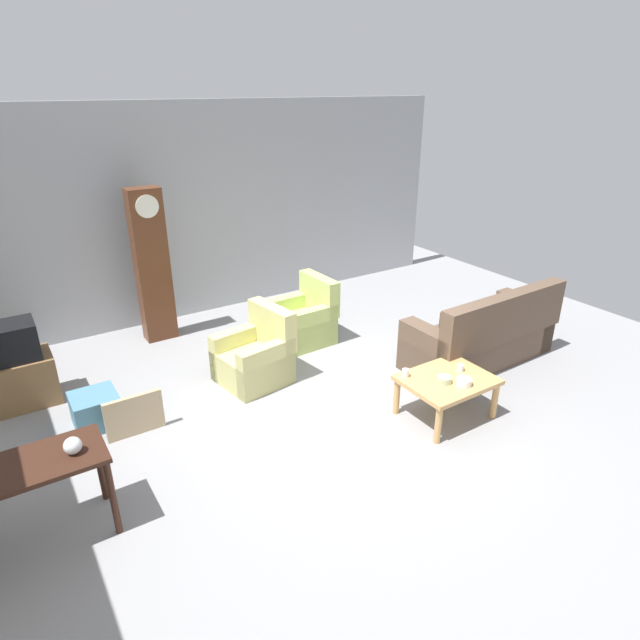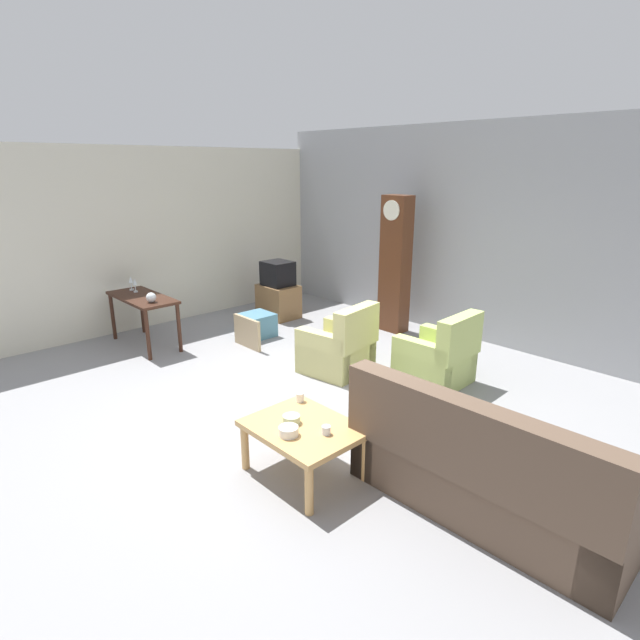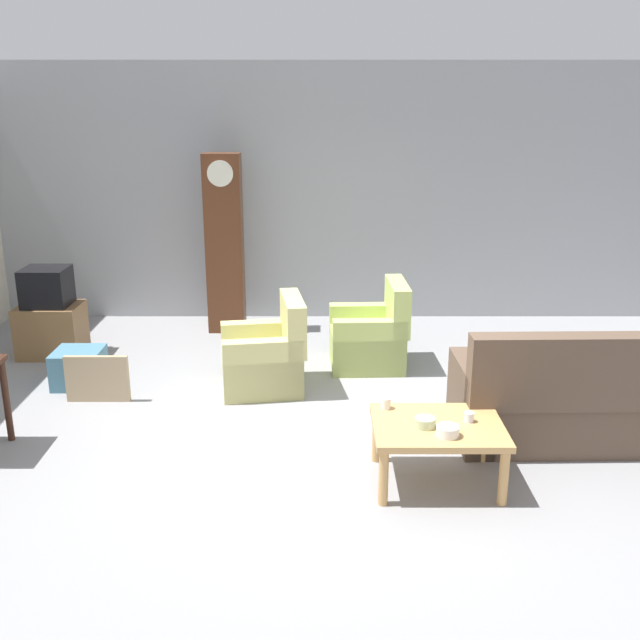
# 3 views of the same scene
# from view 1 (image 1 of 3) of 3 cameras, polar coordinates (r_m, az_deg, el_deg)

# --- Properties ---
(ground_plane) EXTENTS (10.40, 10.40, 0.00)m
(ground_plane) POSITION_cam_1_polar(r_m,az_deg,el_deg) (6.27, 2.61, -8.98)
(ground_plane) COLOR gray
(garage_door_wall) EXTENTS (8.40, 0.16, 3.20)m
(garage_door_wall) POSITION_cam_1_polar(r_m,az_deg,el_deg) (8.64, -11.39, 11.39)
(garage_door_wall) COLOR #9EA0A5
(garage_door_wall) RESTS_ON ground_plane
(couch_floral) EXTENTS (2.12, 0.92, 1.04)m
(couch_floral) POSITION_cam_1_polar(r_m,az_deg,el_deg) (7.34, 16.91, -1.74)
(couch_floral) COLOR brown
(couch_floral) RESTS_ON ground_plane
(armchair_olive_near) EXTENTS (0.89, 0.87, 0.92)m
(armchair_olive_near) POSITION_cam_1_polar(r_m,az_deg,el_deg) (6.66, -6.86, -4.00)
(armchair_olive_near) COLOR #CCC67A
(armchair_olive_near) RESTS_ON ground_plane
(armchair_olive_far) EXTENTS (0.82, 0.79, 0.92)m
(armchair_olive_far) POSITION_cam_1_polar(r_m,az_deg,el_deg) (7.62, -1.75, -0.09)
(armchair_olive_far) COLOR #BDD06F
(armchair_olive_far) RESTS_ON ground_plane
(coffee_table_wood) EXTENTS (0.96, 0.76, 0.47)m
(coffee_table_wood) POSITION_cam_1_polar(r_m,az_deg,el_deg) (6.03, 13.36, -6.58)
(coffee_table_wood) COLOR tan
(coffee_table_wood) RESTS_ON ground_plane
(console_table_dark) EXTENTS (1.30, 0.56, 0.76)m
(console_table_dark) POSITION_cam_1_polar(r_m,az_deg,el_deg) (4.81, -29.54, -14.60)
(console_table_dark) COLOR #381E14
(console_table_dark) RESTS_ON ground_plane
(grandfather_clock) EXTENTS (0.44, 0.30, 2.16)m
(grandfather_clock) POSITION_cam_1_polar(r_m,az_deg,el_deg) (7.80, -17.44, 5.49)
(grandfather_clock) COLOR #562D19
(grandfather_clock) RESTS_ON ground_plane
(tv_stand_cabinet) EXTENTS (0.68, 0.52, 0.58)m
(tv_stand_cabinet) POSITION_cam_1_polar(r_m,az_deg,el_deg) (7.03, -29.00, -5.65)
(tv_stand_cabinet) COLOR brown
(tv_stand_cabinet) RESTS_ON ground_plane
(tv_crt) EXTENTS (0.48, 0.44, 0.42)m
(tv_crt) POSITION_cam_1_polar(r_m,az_deg,el_deg) (6.82, -29.83, -1.98)
(tv_crt) COLOR black
(tv_crt) RESTS_ON tv_stand_cabinet
(framed_picture_leaning) EXTENTS (0.60, 0.05, 0.45)m
(framed_picture_leaning) POSITION_cam_1_polar(r_m,az_deg,el_deg) (5.99, -19.13, -9.57)
(framed_picture_leaning) COLOR tan
(framed_picture_leaning) RESTS_ON ground_plane
(storage_box_blue) EXTENTS (0.47, 0.46, 0.36)m
(storage_box_blue) POSITION_cam_1_polar(r_m,az_deg,el_deg) (6.32, -22.75, -8.79)
(storage_box_blue) COLOR teal
(storage_box_blue) RESTS_ON ground_plane
(glass_dome_cloche) EXTENTS (0.14, 0.14, 0.14)m
(glass_dome_cloche) POSITION_cam_1_polar(r_m,az_deg,el_deg) (4.68, -24.82, -12.03)
(glass_dome_cloche) COLOR silver
(glass_dome_cloche) RESTS_ON console_table_dark
(cup_white_porcelain) EXTENTS (0.08, 0.08, 0.09)m
(cup_white_porcelain) POSITION_cam_1_polar(r_m,az_deg,el_deg) (5.92, 9.08, -5.58)
(cup_white_porcelain) COLOR white
(cup_white_porcelain) RESTS_ON coffee_table_wood
(cup_blue_rimmed) EXTENTS (0.07, 0.07, 0.07)m
(cup_blue_rimmed) POSITION_cam_1_polar(r_m,az_deg,el_deg) (6.16, 14.72, -4.93)
(cup_blue_rimmed) COLOR silver
(cup_blue_rimmed) RESTS_ON coffee_table_wood
(bowl_white_stacked) EXTENTS (0.16, 0.16, 0.08)m
(bowl_white_stacked) POSITION_cam_1_polar(r_m,az_deg,el_deg) (5.89, 15.07, -6.36)
(bowl_white_stacked) COLOR white
(bowl_white_stacked) RESTS_ON coffee_table_wood
(bowl_shallow_green) EXTENTS (0.15, 0.15, 0.07)m
(bowl_shallow_green) POSITION_cam_1_polar(r_m,az_deg,el_deg) (5.89, 13.06, -6.20)
(bowl_shallow_green) COLOR #B2C69E
(bowl_shallow_green) RESTS_ON coffee_table_wood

